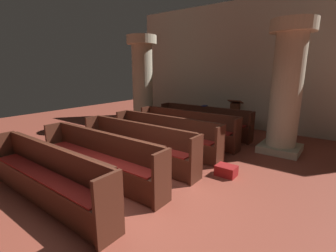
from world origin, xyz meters
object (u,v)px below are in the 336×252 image
pew_row_2 (165,133)px  pillar_aisle_side (287,86)px  hymn_book (204,106)px  pillar_far_side (143,81)px  pew_row_1 (186,126)px  pew_row_5 (46,174)px  pew_row_3 (137,143)px  kneeler_box_red (226,171)px  pew_row_4 (99,156)px  lectern (235,117)px  pew_row_0 (204,120)px

pew_row_2 → pillar_aisle_side: pillar_aisle_side is taller
pillar_aisle_side → hymn_book: bearing=169.6°
pillar_aisle_side → pillar_far_side: 4.91m
pew_row_1 → pillar_far_side: bearing=162.9°
pew_row_2 → pew_row_5: bearing=-90.0°
pew_row_2 → pillar_far_side: 3.27m
pew_row_3 → pew_row_2: bearing=90.0°
pew_row_2 → hymn_book: hymn_book is taller
pillar_aisle_side → pillar_far_side: size_ratio=1.00×
pillar_aisle_side → kneeler_box_red: pillar_aisle_side is taller
pillar_far_side → hymn_book: pillar_far_side is taller
pew_row_3 → hymn_book: hymn_book is taller
hymn_book → kneeler_box_red: 3.52m
pew_row_2 → hymn_book: bearing=92.2°
pew_row_4 → lectern: size_ratio=2.99×
pew_row_3 → pew_row_5: bearing=-90.0°
pew_row_0 → kneeler_box_red: (1.95, -2.55, -0.39)m
pew_row_2 → pillar_far_side: pillar_far_side is taller
pew_row_1 → hymn_book: size_ratio=15.13×
pew_row_0 → pew_row_3: (0.00, -3.17, 0.00)m
pew_row_0 → pillar_far_side: 2.74m
pew_row_1 → pillar_aisle_side: pillar_aisle_side is taller
pew_row_1 → pillar_far_side: pillar_far_side is taller
pew_row_4 → pew_row_2: bearing=90.0°
pillar_far_side → kneeler_box_red: 5.18m
pew_row_1 → pillar_aisle_side: 2.87m
pillar_aisle_side → pew_row_5: bearing=-116.3°
pew_row_5 → kneeler_box_red: (1.95, 2.73, -0.39)m
pew_row_3 → pew_row_4: bearing=-90.0°
pew_row_5 → hymn_book: hymn_book is taller
pew_row_1 → pillar_far_side: (-2.43, 0.75, 1.23)m
pew_row_1 → pew_row_2: same height
pillar_aisle_side → lectern: 2.86m
pew_row_1 → pillar_far_side: size_ratio=0.98×
pew_row_0 → pew_row_1: bearing=-90.0°
pew_row_4 → pillar_aisle_side: size_ratio=0.98×
pew_row_5 → pillar_aisle_side: 5.72m
pew_row_1 → lectern: (0.53, 2.43, -0.05)m
lectern → kneeler_box_red: 4.19m
pew_row_1 → kneeler_box_red: size_ratio=7.94×
pillar_aisle_side → hymn_book: size_ratio=15.51×
pew_row_1 → hymn_book: bearing=94.0°
pew_row_5 → pew_row_2: bearing=90.0°
pew_row_3 → hymn_book: bearing=91.5°
pew_row_0 → pew_row_2: bearing=-90.0°
pew_row_3 → pillar_aisle_side: 4.00m
pew_row_4 → lectern: 5.63m
pew_row_5 → pillar_far_side: bearing=116.0°
pew_row_0 → pillar_far_side: pillar_far_side is taller
pew_row_4 → lectern: (0.53, 5.60, -0.05)m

